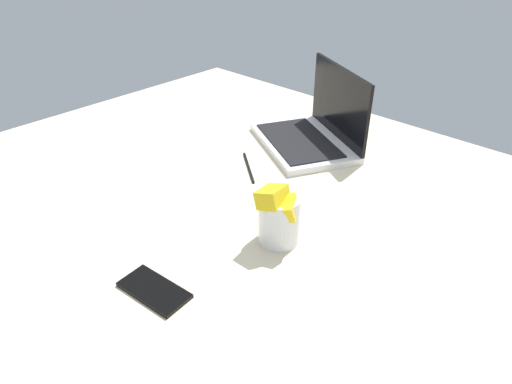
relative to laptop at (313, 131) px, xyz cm
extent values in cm
cube|color=beige|center=(10.78, -36.08, -13.41)|extent=(180.00, 140.00, 18.00)
cube|color=silver|center=(-1.45, -2.67, -3.41)|extent=(39.97, 35.95, 2.00)
cube|color=black|center=(-2.17, -3.99, -2.21)|extent=(33.60, 28.77, 0.40)
cube|color=black|center=(3.79, 6.99, 8.09)|extent=(29.48, 16.61, 21.00)
cylinder|color=silver|center=(23.20, -42.87, 1.09)|extent=(9.00, 9.00, 11.00)
cube|color=#268C33|center=(23.34, -42.98, -1.16)|extent=(5.27, 6.15, 5.86)
cube|color=red|center=(22.48, -41.70, 0.93)|extent=(7.92, 8.34, 6.76)
cube|color=red|center=(23.30, -43.17, 3.02)|extent=(8.58, 8.12, 5.93)
cube|color=yellow|center=(24.67, -43.70, 5.11)|extent=(7.47, 7.79, 5.80)
cube|color=yellow|center=(22.54, -44.50, 7.20)|extent=(6.66, 6.85, 5.49)
cube|color=black|center=(16.33, -70.97, -4.01)|extent=(14.62, 8.19, 0.80)
cube|color=black|center=(-3.84, -24.12, -4.11)|extent=(13.87, 10.80, 0.60)
camera|label=1|loc=(73.41, -104.03, 57.33)|focal=32.03mm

